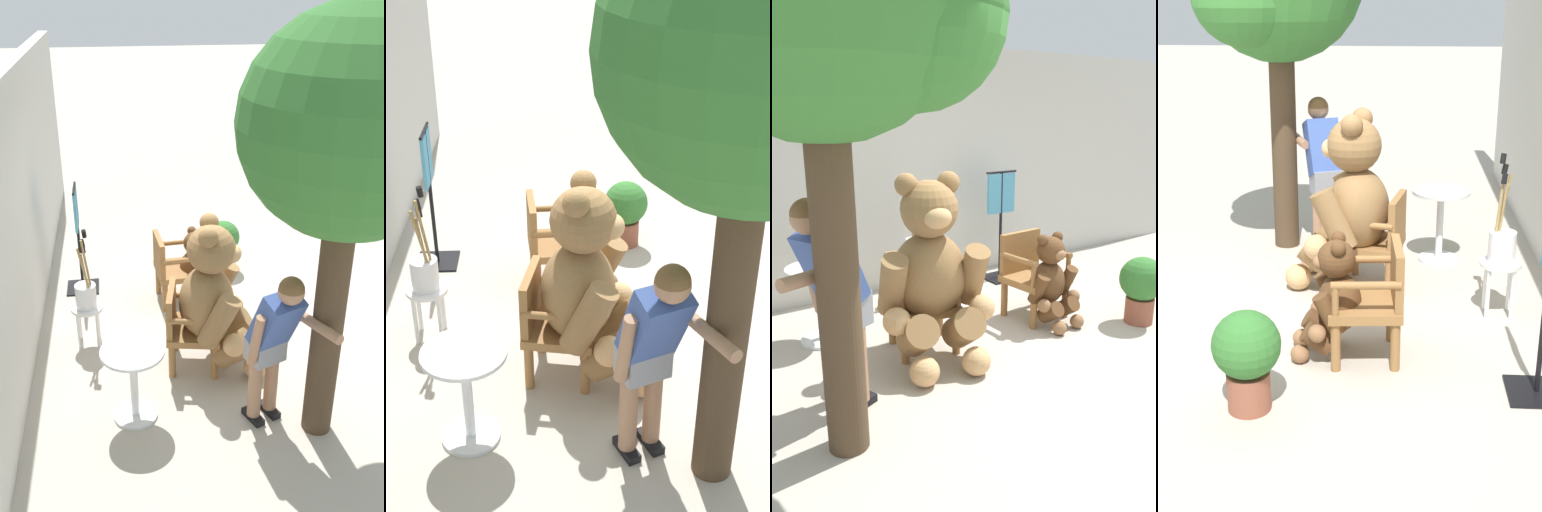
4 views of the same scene
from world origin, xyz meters
TOP-DOWN VIEW (x-y plane):
  - ground_plane at (0.00, 0.00)m, footprint 60.00×60.00m
  - wooden_chair_left at (-0.65, 0.75)m, footprint 0.65×0.62m
  - wooden_chair_right at (0.65, 0.75)m, footprint 0.60×0.56m
  - teddy_bear_large at (-0.67, 0.48)m, footprint 0.98×0.98m
  - teddy_bear_small at (0.66, 0.46)m, footprint 0.56×0.54m
  - person_visitor at (-1.62, 0.17)m, footprint 0.69×0.67m
  - white_stool at (-0.13, 1.76)m, footprint 0.34×0.34m
  - brush_bucket at (-0.14, 1.76)m, footprint 0.22×0.22m
  - round_side_table at (-1.36, 1.33)m, footprint 0.56×0.56m
  - potted_plant at (1.43, -0.02)m, footprint 0.44×0.44m

SIDE VIEW (x-z plane):
  - ground_plane at x=0.00m, z-range 0.00..0.00m
  - white_stool at x=-0.13m, z-range 0.13..0.59m
  - potted_plant at x=1.43m, z-range 0.06..0.74m
  - round_side_table at x=-1.36m, z-range 0.09..0.81m
  - teddy_bear_small at x=0.66m, z-range -0.01..0.92m
  - wooden_chair_left at x=-0.65m, z-range 0.03..0.89m
  - wooden_chair_right at x=0.65m, z-range 0.03..0.89m
  - brush_bucket at x=-0.14m, z-range 0.19..1.08m
  - teddy_bear_large at x=-0.67m, z-range -0.02..1.57m
  - person_visitor at x=-1.62m, z-range 0.14..1.69m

